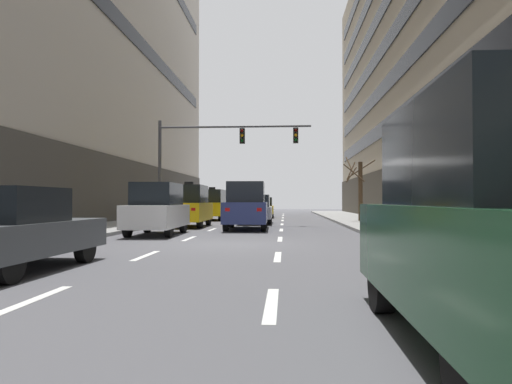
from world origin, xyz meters
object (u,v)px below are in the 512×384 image
object	(u,v)px
car_driving_6	(255,210)
car_driving_1	(157,209)
car_driving_5	(247,206)
street_tree_0	(359,188)
taxi_driving_3	(262,208)
pedestrian_0	(402,209)
taxi_driving_0	(212,205)
car_parked_0	(511,226)
pedestrian_1	(404,207)
traffic_signal_0	(214,148)
car_driving_2	(12,230)
taxi_driving_4	(189,206)

from	to	relation	value
car_driving_6	car_driving_1	bearing A→B (deg)	-110.14
car_driving_5	street_tree_0	size ratio (longest dim) A/B	1.18
taxi_driving_3	pedestrian_0	bearing A→B (deg)	-69.62
car_driving_1	street_tree_0	size ratio (longest dim) A/B	1.09
taxi_driving_0	car_parked_0	xyz separation A→B (m)	(7.05, -27.26, 0.06)
pedestrian_0	pedestrian_1	world-z (taller)	pedestrian_1
car_parked_0	traffic_signal_0	world-z (taller)	traffic_signal_0
car_driving_2	car_driving_5	distance (m)	13.36
car_driving_1	traffic_signal_0	xyz separation A→B (m)	(1.09, 7.44, 3.25)
taxi_driving_0	car_parked_0	bearing A→B (deg)	-75.50
taxi_driving_3	traffic_signal_0	distance (m)	11.96
car_driving_1	car_driving_6	xyz separation A→B (m)	(3.27, 8.91, -0.18)
pedestrian_0	car_driving_6	bearing A→B (deg)	129.61
car_driving_2	traffic_signal_0	xyz separation A→B (m)	(1.22, 16.71, 3.48)
car_driving_2	street_tree_0	bearing A→B (deg)	63.72
car_driving_5	taxi_driving_0	bearing A→B (deg)	107.80
car_driving_1	car_parked_0	size ratio (longest dim) A/B	0.91
car_driving_2	pedestrian_1	size ratio (longest dim) A/B	2.53
car_driving_1	pedestrian_0	distance (m)	9.77
taxi_driving_0	taxi_driving_3	xyz separation A→B (m)	(3.25, 4.85, -0.26)
car_driving_1	taxi_driving_0	bearing A→B (deg)	90.32
car_driving_6	street_tree_0	world-z (taller)	street_tree_0
taxi_driving_3	pedestrian_0	world-z (taller)	taxi_driving_3
car_driving_5	car_parked_0	distance (m)	17.49
street_tree_0	car_driving_1	bearing A→B (deg)	-132.92
car_driving_1	pedestrian_0	bearing A→B (deg)	6.68
car_driving_2	street_tree_0	world-z (taller)	street_tree_0
traffic_signal_0	pedestrian_0	size ratio (longest dim) A/B	5.57
street_tree_0	car_parked_0	bearing A→B (deg)	-96.02
car_driving_1	car_driving_5	size ratio (longest dim) A/B	0.92
taxi_driving_0	car_driving_2	bearing A→B (deg)	-90.16
car_driving_1	street_tree_0	distance (m)	13.94
car_driving_5	traffic_signal_0	size ratio (longest dim) A/B	0.54
car_driving_1	pedestrian_1	world-z (taller)	car_driving_1
car_driving_1	pedestrian_1	xyz separation A→B (m)	(8.76, -2.77, 0.12)
car_parked_0	pedestrian_0	distance (m)	14.81
car_driving_5	street_tree_0	world-z (taller)	street_tree_0
pedestrian_1	taxi_driving_4	bearing A→B (deg)	136.14
street_tree_0	pedestrian_1	distance (m)	13.01
traffic_signal_0	taxi_driving_4	bearing A→B (deg)	-119.23
car_driving_6	car_driving_5	bearing A→B (deg)	-90.80
taxi_driving_0	pedestrian_1	size ratio (longest dim) A/B	2.57
taxi_driving_4	car_driving_6	bearing A→B (deg)	45.89
car_driving_2	car_driving_1	bearing A→B (deg)	89.14
taxi_driving_3	pedestrian_1	xyz separation A→B (m)	(5.59, -21.47, 0.33)
car_driving_5	car_driving_6	bearing A→B (deg)	89.20
pedestrian_0	pedestrian_1	distance (m)	4.02
taxi_driving_3	street_tree_0	xyz separation A→B (m)	(6.29, -8.52, 1.31)
car_driving_2	car_driving_6	xyz separation A→B (m)	(3.41, 18.18, 0.04)
car_driving_2	pedestrian_0	distance (m)	14.33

